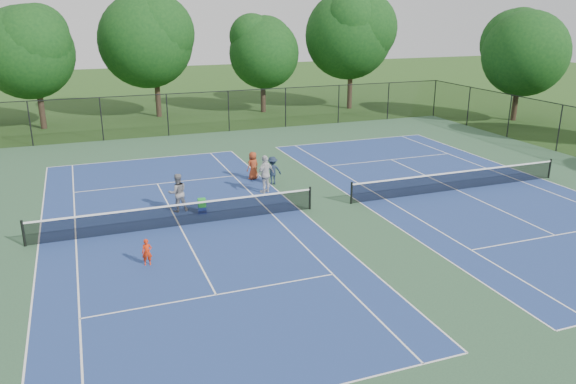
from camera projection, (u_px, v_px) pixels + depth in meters
name	position (u px, v px, depth m)	size (l,w,h in m)	color
ground	(331.00, 206.00, 25.96)	(140.00, 140.00, 0.00)	#234716
court_pad	(331.00, 206.00, 25.96)	(36.00, 36.00, 0.01)	#2D5038
tennis_court_left	(180.00, 224.00, 23.57)	(12.00, 23.83, 1.07)	navy
tennis_court_right	(457.00, 188.00, 28.28)	(12.00, 23.83, 1.07)	navy
perimeter_fence	(332.00, 173.00, 25.46)	(36.08, 36.08, 3.02)	black
tree_back_a	(33.00, 47.00, 41.04)	(6.80, 6.80, 9.15)	#2D2116
tree_back_b	(154.00, 36.00, 45.68)	(7.60, 7.60, 10.03)	#2D2116
tree_back_c	(262.00, 48.00, 48.16)	(6.00, 6.00, 8.40)	#2D2116
tree_back_d	(352.00, 31.00, 49.55)	(7.80, 7.80, 10.37)	#2D2116
tree_side_e	(522.00, 47.00, 44.34)	(6.60, 6.60, 8.87)	#2D2116
child_player	(147.00, 252.00, 19.88)	(0.36, 0.24, 0.99)	red
instructor	(178.00, 193.00, 25.08)	(0.86, 0.67, 1.76)	gray
bystander_a	(265.00, 174.00, 27.63)	(1.12, 0.47, 1.91)	silver
bystander_b	(272.00, 171.00, 29.03)	(0.96, 0.55, 1.48)	#1A2639
bystander_c	(253.00, 166.00, 29.90)	(0.73, 0.48, 1.50)	#94371B
ball_crate	(202.00, 210.00, 25.06)	(0.37, 0.33, 0.31)	navy
ball_hopper	(202.00, 203.00, 24.95)	(0.34, 0.28, 0.37)	green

